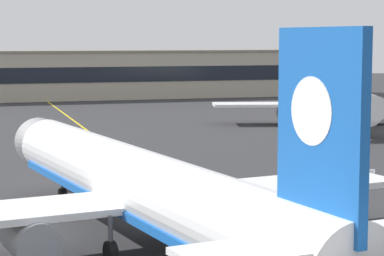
% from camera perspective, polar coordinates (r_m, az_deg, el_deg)
% --- Properties ---
extents(taxiway_centreline, '(1.86, 180.00, 0.01)m').
position_cam_1_polar(taxiway_centreline, '(63.18, -2.66, -3.79)').
color(taxiway_centreline, yellow).
rests_on(taxiway_centreline, ground).
extents(airliner_foreground, '(32.35, 41.36, 11.65)m').
position_cam_1_polar(airliner_foreground, '(41.75, -3.48, -4.42)').
color(airliner_foreground, white).
rests_on(airliner_foreground, ground).
extents(airliner_background, '(31.54, 40.10, 11.40)m').
position_cam_1_polar(airliner_background, '(105.63, 10.10, 2.05)').
color(airliner_background, white).
rests_on(airliner_background, ground).
extents(service_car_nearest, '(4.53, 3.68, 1.79)m').
position_cam_1_polar(service_car_nearest, '(62.87, 11.17, -3.25)').
color(service_car_nearest, white).
rests_on(service_car_nearest, ground).
extents(safety_cone_by_nose_gear, '(0.44, 0.44, 0.55)m').
position_cam_1_polar(safety_cone_by_nose_gear, '(59.04, -7.21, -4.31)').
color(safety_cone_by_nose_gear, orange).
rests_on(safety_cone_by_nose_gear, ground).
extents(terminal_building, '(132.71, 12.40, 9.10)m').
position_cam_1_polar(terminal_building, '(148.81, -13.13, 3.72)').
color(terminal_building, '#B2A893').
rests_on(terminal_building, ground).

